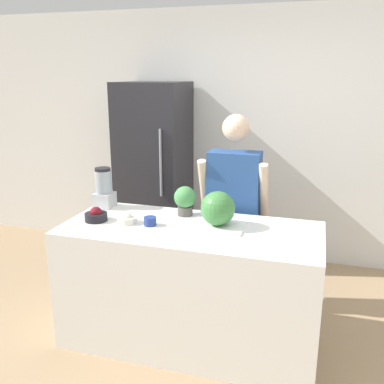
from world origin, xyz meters
The scene contains 12 objects.
ground_plane centered at (0.00, 0.00, 0.00)m, with size 14.00×14.00×0.00m, color tan.
wall_back centered at (0.00, 2.13, 1.30)m, with size 8.00×0.06×2.60m.
counter_island centered at (0.00, 0.40, 0.45)m, with size 1.84×0.80×0.90m.
refrigerator centered at (-0.81, 1.76, 0.94)m, with size 0.67×0.67×1.87m.
person centered at (0.19, 0.99, 0.84)m, with size 0.56×0.26×1.65m.
cutting_board centered at (0.18, 0.46, 0.90)m, with size 0.38×0.29×0.01m.
watermelon centered at (0.18, 0.47, 1.03)m, with size 0.24×0.24×0.24m.
bowl_cherries centered at (-0.71, 0.34, 0.94)m, with size 0.17×0.17×0.11m.
bowl_cream centered at (-0.47, 0.36, 0.93)m, with size 0.14×0.14×0.08m.
bowl_small_blue centered at (-0.29, 0.36, 0.93)m, with size 0.09×0.09×0.06m.
blender centered at (-0.81, 0.66, 1.05)m, with size 0.15×0.15×0.33m.
potted_plant centered at (-0.12, 0.65, 1.02)m, with size 0.17×0.17×0.23m.
Camera 1 is at (0.83, -2.33, 1.95)m, focal length 40.00 mm.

